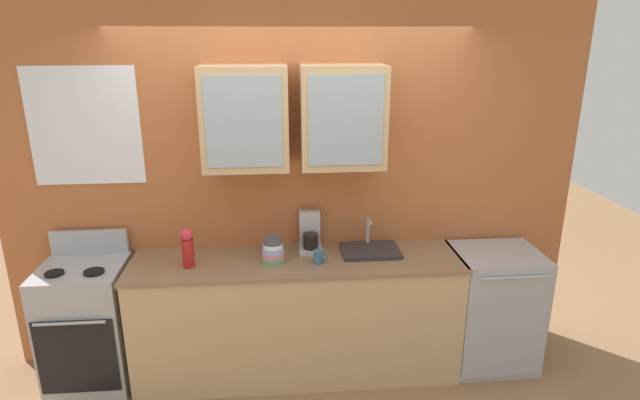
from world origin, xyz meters
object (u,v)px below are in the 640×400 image
(sink_faucet, at_px, (370,250))
(bowl_stack, at_px, (273,251))
(vase, at_px, (188,247))
(coffee_maker, at_px, (310,236))
(dishwasher, at_px, (492,308))
(cup_near_sink, at_px, (318,257))
(stove_range, at_px, (89,325))

(sink_faucet, bearing_deg, bowl_stack, -172.37)
(sink_faucet, xyz_separation_m, vase, (-1.29, -0.13, 0.13))
(sink_faucet, bearing_deg, coffee_maker, 166.99)
(dishwasher, bearing_deg, cup_near_sink, -177.24)
(vase, distance_m, dishwasher, 2.31)
(dishwasher, bearing_deg, sink_faucet, 174.67)
(vase, distance_m, coffee_maker, 0.89)
(vase, height_order, coffee_maker, coffee_maker)
(cup_near_sink, bearing_deg, coffee_maker, 99.12)
(cup_near_sink, bearing_deg, bowl_stack, 169.85)
(bowl_stack, xyz_separation_m, vase, (-0.58, -0.04, 0.07))
(sink_faucet, height_order, dishwasher, sink_faucet)
(cup_near_sink, bearing_deg, stove_range, 177.62)
(bowl_stack, xyz_separation_m, cup_near_sink, (0.32, -0.06, -0.03))
(bowl_stack, relative_size, coffee_maker, 0.62)
(stove_range, height_order, dishwasher, stove_range)
(sink_faucet, xyz_separation_m, cup_near_sink, (-0.39, -0.15, 0.03))
(stove_range, distance_m, dishwasher, 2.97)
(dishwasher, bearing_deg, stove_range, 179.92)
(bowl_stack, distance_m, dishwasher, 1.73)
(dishwasher, distance_m, coffee_maker, 1.50)
(coffee_maker, bearing_deg, dishwasher, -7.80)
(dishwasher, relative_size, coffee_maker, 3.17)
(stove_range, height_order, sink_faucet, sink_faucet)
(bowl_stack, xyz_separation_m, coffee_maker, (0.27, 0.20, 0.03))
(bowl_stack, relative_size, dishwasher, 0.20)
(vase, bearing_deg, coffee_maker, 15.31)
(sink_faucet, distance_m, vase, 1.30)
(stove_range, bearing_deg, coffee_maker, 6.54)
(bowl_stack, bearing_deg, dishwasher, 0.27)
(sink_faucet, relative_size, dishwasher, 0.46)
(coffee_maker, bearing_deg, sink_faucet, -13.01)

